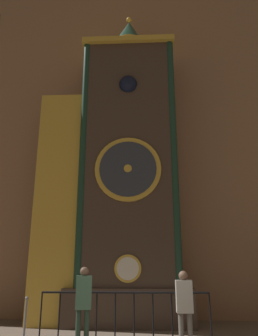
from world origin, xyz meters
name	(u,v)px	position (x,y,z in m)	size (l,w,h in m)	color
cathedral_back_wall	(138,128)	(-0.09, 6.09, 6.89)	(24.00, 0.32, 13.80)	#936B4C
clock_tower	(115,175)	(-0.88, 4.91, 4.67)	(4.93, 1.77, 11.11)	#423328
railing_fence	(125,314)	(-0.39, 2.78, 0.60)	(4.12, 0.05, 1.10)	black
visitor_near	(83,299)	(-1.23, 1.82, 1.00)	(0.38, 0.28, 1.68)	#213427
visitor_far	(184,303)	(0.93, 1.70, 0.96)	(0.34, 0.22, 1.60)	#58554F
stanchion_post	(25,325)	(-2.89, 3.02, 0.30)	(0.28, 0.28, 0.96)	gray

